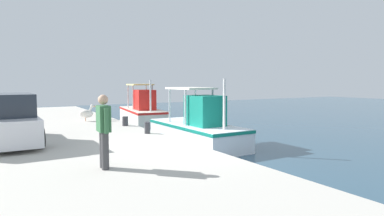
# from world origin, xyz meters

# --- Properties ---
(quay_pier) EXTENTS (36.00, 10.00, 0.80)m
(quay_pier) POSITION_xyz_m (0.00, -5.00, 0.40)
(quay_pier) COLOR #BCB7AD
(quay_pier) RESTS_ON ground
(fishing_boat_nearest) EXTENTS (5.66, 2.55, 2.84)m
(fishing_boat_nearest) POSITION_xyz_m (-10.64, 2.69, 0.75)
(fishing_boat_nearest) COLOR silver
(fishing_boat_nearest) RESTS_ON ground
(fishing_boat_second) EXTENTS (5.38, 2.02, 2.84)m
(fishing_boat_second) POSITION_xyz_m (-2.90, 2.11, 0.72)
(fishing_boat_second) COLOR white
(fishing_boat_second) RESTS_ON ground
(pelican) EXTENTS (0.48, 0.97, 0.82)m
(pelican) POSITION_xyz_m (-7.45, -1.53, 1.20)
(pelican) COLOR tan
(pelican) RESTS_ON quay_pier
(fisherman_standing) EXTENTS (0.63, 0.26, 1.65)m
(fisherman_standing) POSITION_xyz_m (1.79, -3.21, 1.71)
(fisherman_standing) COLOR #3F3F42
(fisherman_standing) RESTS_ON quay_pier
(parked_car) EXTENTS (4.13, 1.94, 1.57)m
(parked_car) POSITION_xyz_m (-2.63, -5.05, 1.52)
(parked_car) COLOR black
(parked_car) RESTS_ON quay_pier
(mooring_bollard_nearest) EXTENTS (0.20, 0.20, 0.41)m
(mooring_bollard_nearest) POSITION_xyz_m (-7.48, -0.45, 1.00)
(mooring_bollard_nearest) COLOR #333338
(mooring_bollard_nearest) RESTS_ON quay_pier
(mooring_bollard_second) EXTENTS (0.25, 0.25, 0.41)m
(mooring_bollard_second) POSITION_xyz_m (-4.82, -0.45, 1.00)
(mooring_bollard_second) COLOR #333338
(mooring_bollard_second) RESTS_ON quay_pier
(mooring_bollard_third) EXTENTS (0.21, 0.21, 0.42)m
(mooring_bollard_third) POSITION_xyz_m (-2.33, -0.45, 1.01)
(mooring_bollard_third) COLOR #333338
(mooring_bollard_third) RESTS_ON quay_pier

